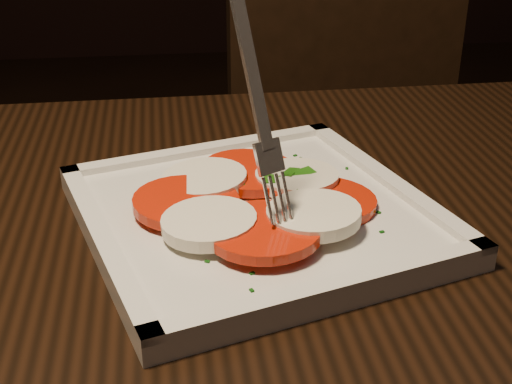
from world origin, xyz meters
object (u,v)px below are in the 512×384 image
table (390,374)px  chair (359,154)px  fork (247,84)px  plate (256,217)px

table → chair: bearing=76.8°
fork → chair: bearing=37.8°
plate → chair: bearing=67.0°
table → plate: 0.16m
table → chair: chair is taller
chair → fork: 0.76m
table → plate: plate is taller
table → plate: bearing=141.7°
chair → plate: 0.69m
table → plate: size_ratio=4.63×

